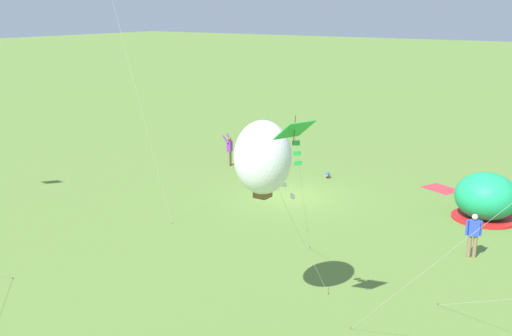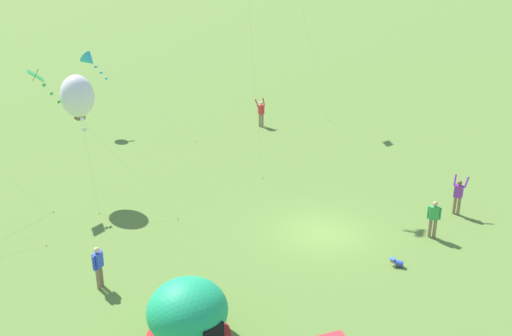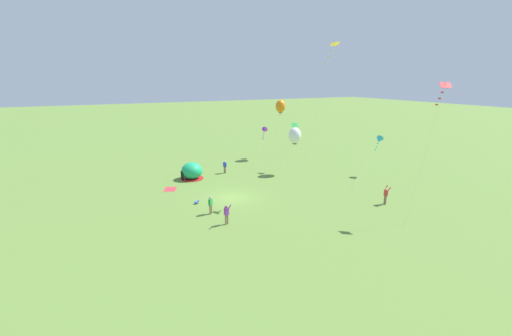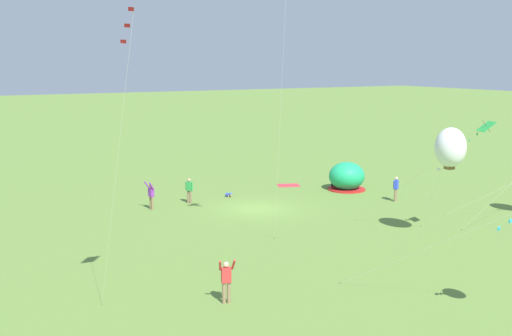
% 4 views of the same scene
% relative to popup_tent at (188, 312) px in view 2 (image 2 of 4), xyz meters
% --- Properties ---
extents(ground_plane, '(300.00, 300.00, 0.00)m').
position_rel_popup_tent_xyz_m(ground_plane, '(8.75, 1.89, -1.00)').
color(ground_plane, olive).
extents(popup_tent, '(2.81, 2.81, 2.10)m').
position_rel_popup_tent_xyz_m(popup_tent, '(0.00, 0.00, 0.00)').
color(popup_tent, '#1EAD6B').
rests_on(popup_tent, ground).
extents(toddler_crawling, '(0.38, 0.55, 0.32)m').
position_rel_popup_tent_xyz_m(toddler_crawling, '(8.83, -2.04, -0.82)').
color(toddler_crawling, blue).
rests_on(toddler_crawling, ground).
extents(person_flying_kite, '(0.56, 0.69, 1.89)m').
position_rel_popup_tent_xyz_m(person_flying_kite, '(14.87, -1.19, 0.00)').
color(person_flying_kite, '#8C7251').
rests_on(person_flying_kite, ground).
extents(person_strolling, '(0.53, 0.39, 1.72)m').
position_rel_popup_tent_xyz_m(person_strolling, '(-0.65, 4.67, -0.03)').
color(person_strolling, '#8C7251').
rests_on(person_strolling, ground).
extents(person_arms_raised, '(0.70, 0.57, 1.89)m').
position_rel_popup_tent_xyz_m(person_arms_raised, '(17.33, 14.92, 0.00)').
color(person_arms_raised, '#8C7251').
rests_on(person_arms_raised, ground).
extents(person_watching_sky, '(0.41, 0.51, 1.72)m').
position_rel_popup_tent_xyz_m(person_watching_sky, '(12.01, -1.66, -0.03)').
color(person_watching_sky, '#8C7251').
rests_on(person_watching_sky, ground).
extents(kite_white, '(1.69, 3.48, 6.12)m').
position_rel_popup_tent_xyz_m(kite_white, '(3.31, 13.00, 4.06)').
color(kite_white, silver).
rests_on(kite_white, ground).
extents(kite_green, '(3.53, 7.17, 6.49)m').
position_rel_popup_tent_xyz_m(kite_green, '(1.89, 13.66, 4.92)').
color(kite_green, silver).
rests_on(kite_green, ground).
extents(kite_cyan, '(3.88, 7.56, 5.21)m').
position_rel_popup_tent_xyz_m(kite_cyan, '(8.87, 22.21, 3.63)').
color(kite_cyan, silver).
rests_on(kite_cyan, ground).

